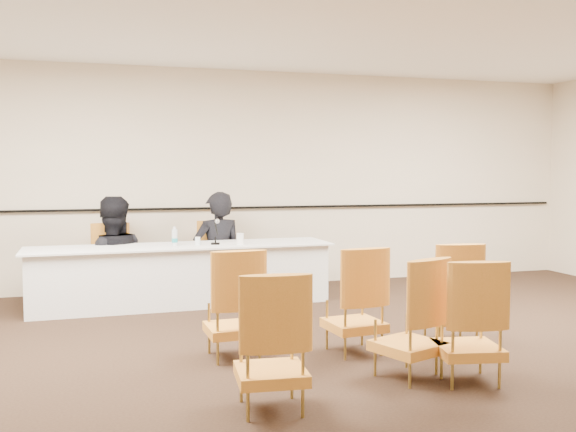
{
  "coord_description": "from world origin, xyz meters",
  "views": [
    {
      "loc": [
        -1.98,
        -4.76,
        1.61
      ],
      "look_at": [
        0.17,
        2.6,
        1.07
      ],
      "focal_mm": 40.0,
      "sensor_mm": 36.0,
      "label": 1
    }
  ],
  "objects_px": {
    "water_bottle": "(175,236)",
    "aud_chair_back_mid": "(409,317)",
    "microphone": "(215,232)",
    "aud_chair_back_left": "(271,340)",
    "drinking_glass": "(198,241)",
    "panelist_second_chair": "(111,262)",
    "aud_chair_front_left": "(234,303)",
    "aud_chair_front_mid": "(354,299)",
    "panel_table": "(182,275)",
    "panelist_main": "(218,261)",
    "panelist_second": "(112,270)",
    "aud_chair_front_right": "(451,292)",
    "aud_chair_back_right": "(468,320)",
    "panelist_main_chair": "(218,258)",
    "coffee_cup": "(240,239)"
  },
  "relations": [
    {
      "from": "water_bottle",
      "to": "aud_chair_back_mid",
      "type": "relative_size",
      "value": 0.24
    },
    {
      "from": "microphone",
      "to": "aud_chair_back_left",
      "type": "bearing_deg",
      "value": -76.08
    },
    {
      "from": "water_bottle",
      "to": "drinking_glass",
      "type": "relative_size",
      "value": 2.29
    },
    {
      "from": "panelist_second_chair",
      "to": "aud_chair_front_left",
      "type": "height_order",
      "value": "same"
    },
    {
      "from": "aud_chair_front_left",
      "to": "aud_chair_front_mid",
      "type": "relative_size",
      "value": 1.0
    },
    {
      "from": "panel_table",
      "to": "panelist_main",
      "type": "xyz_separation_m",
      "value": [
        0.54,
        0.56,
        0.07
      ]
    },
    {
      "from": "panel_table",
      "to": "panelist_second",
      "type": "xyz_separation_m",
      "value": [
        -0.81,
        0.52,
        0.01
      ]
    },
    {
      "from": "aud_chair_front_right",
      "to": "aud_chair_back_right",
      "type": "relative_size",
      "value": 1.0
    },
    {
      "from": "panelist_main",
      "to": "aud_chair_front_mid",
      "type": "distance_m",
      "value": 3.11
    },
    {
      "from": "panelist_second",
      "to": "microphone",
      "type": "xyz_separation_m",
      "value": [
        1.21,
        -0.57,
        0.5
      ]
    },
    {
      "from": "aud_chair_back_mid",
      "to": "aud_chair_front_left",
      "type": "bearing_deg",
      "value": 121.59
    },
    {
      "from": "water_bottle",
      "to": "aud_chair_back_right",
      "type": "distance_m",
      "value": 3.89
    },
    {
      "from": "microphone",
      "to": "aud_chair_front_left",
      "type": "distance_m",
      "value": 2.33
    },
    {
      "from": "drinking_glass",
      "to": "panelist_second",
      "type": "bearing_deg",
      "value": 149.61
    },
    {
      "from": "aud_chair_back_right",
      "to": "microphone",
      "type": "bearing_deg",
      "value": 122.53
    },
    {
      "from": "aud_chair_back_left",
      "to": "panelist_second_chair",
      "type": "bearing_deg",
      "value": 108.47
    },
    {
      "from": "panelist_main",
      "to": "panelist_second_chair",
      "type": "xyz_separation_m",
      "value": [
        -1.34,
        -0.04,
        0.04
      ]
    },
    {
      "from": "panelist_second",
      "to": "drinking_glass",
      "type": "bearing_deg",
      "value": 148.49
    },
    {
      "from": "panelist_main",
      "to": "aud_chair_front_mid",
      "type": "relative_size",
      "value": 1.91
    },
    {
      "from": "panelist_main",
      "to": "aud_chair_back_left",
      "type": "bearing_deg",
      "value": 76.77
    },
    {
      "from": "panelist_second",
      "to": "drinking_glass",
      "type": "relative_size",
      "value": 18.47
    },
    {
      "from": "aud_chair_front_left",
      "to": "aud_chair_front_right",
      "type": "height_order",
      "value": "same"
    },
    {
      "from": "aud_chair_back_left",
      "to": "aud_chair_back_mid",
      "type": "bearing_deg",
      "value": 21.74
    },
    {
      "from": "drinking_glass",
      "to": "aud_chair_back_left",
      "type": "distance_m",
      "value": 3.55
    },
    {
      "from": "panelist_second_chair",
      "to": "aud_chair_front_left",
      "type": "xyz_separation_m",
      "value": [
        0.97,
        -2.85,
        0.0
      ]
    },
    {
      "from": "panelist_main",
      "to": "aud_chair_front_left",
      "type": "bearing_deg",
      "value": 74.57
    },
    {
      "from": "panelist_second_chair",
      "to": "aud_chair_front_left",
      "type": "bearing_deg",
      "value": -72.89
    },
    {
      "from": "aud_chair_front_right",
      "to": "aud_chair_back_mid",
      "type": "distance_m",
      "value": 1.19
    },
    {
      "from": "panel_table",
      "to": "panelist_second_chair",
      "type": "height_order",
      "value": "panelist_second_chair"
    },
    {
      "from": "drinking_glass",
      "to": "aud_chair_back_mid",
      "type": "height_order",
      "value": "aud_chair_back_mid"
    },
    {
      "from": "microphone",
      "to": "panelist_main_chair",
      "type": "bearing_deg",
      "value": 95.32
    },
    {
      "from": "aud_chair_back_right",
      "to": "panelist_main_chair",
      "type": "bearing_deg",
      "value": 117.73
    },
    {
      "from": "panel_table",
      "to": "panelist_second",
      "type": "height_order",
      "value": "panelist_second"
    },
    {
      "from": "panel_table",
      "to": "water_bottle",
      "type": "height_order",
      "value": "water_bottle"
    },
    {
      "from": "drinking_glass",
      "to": "aud_chair_front_right",
      "type": "xyz_separation_m",
      "value": [
        2.03,
        -2.36,
        -0.3
      ]
    },
    {
      "from": "water_bottle",
      "to": "aud_chair_front_right",
      "type": "distance_m",
      "value": 3.33
    },
    {
      "from": "panel_table",
      "to": "aud_chair_back_mid",
      "type": "xyz_separation_m",
      "value": [
        1.35,
        -3.24,
        0.11
      ]
    },
    {
      "from": "panelist_second",
      "to": "water_bottle",
      "type": "bearing_deg",
      "value": 140.95
    },
    {
      "from": "panelist_main_chair",
      "to": "drinking_glass",
      "type": "relative_size",
      "value": 9.5
    },
    {
      "from": "panelist_second_chair",
      "to": "aud_chair_front_right",
      "type": "relative_size",
      "value": 1.0
    },
    {
      "from": "aud_chair_back_left",
      "to": "aud_chair_back_mid",
      "type": "relative_size",
      "value": 1.0
    },
    {
      "from": "panelist_main_chair",
      "to": "microphone",
      "type": "height_order",
      "value": "microphone"
    },
    {
      "from": "panelist_main_chair",
      "to": "aud_chair_back_left",
      "type": "height_order",
      "value": "same"
    },
    {
      "from": "aud_chair_back_left",
      "to": "panelist_second",
      "type": "bearing_deg",
      "value": 108.47
    },
    {
      "from": "coffee_cup",
      "to": "drinking_glass",
      "type": "bearing_deg",
      "value": 171.93
    },
    {
      "from": "panelist_second",
      "to": "water_bottle",
      "type": "distance_m",
      "value": 1.02
    },
    {
      "from": "aud_chair_front_left",
      "to": "panelist_second",
      "type": "bearing_deg",
      "value": 106.77
    },
    {
      "from": "panelist_second_chair",
      "to": "coffee_cup",
      "type": "relative_size",
      "value": 6.94
    },
    {
      "from": "coffee_cup",
      "to": "aud_chair_front_right",
      "type": "relative_size",
      "value": 0.14
    },
    {
      "from": "panel_table",
      "to": "aud_chair_front_mid",
      "type": "xyz_separation_m",
      "value": [
        1.21,
        -2.48,
        0.11
      ]
    }
  ]
}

